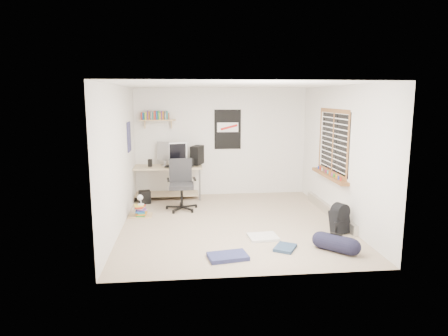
{
  "coord_description": "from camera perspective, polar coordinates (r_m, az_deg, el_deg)",
  "views": [
    {
      "loc": [
        -0.88,
        -7.04,
        2.3
      ],
      "look_at": [
        -0.15,
        0.16,
        1.01
      ],
      "focal_mm": 32.0,
      "sensor_mm": 36.0,
      "label": 1
    }
  ],
  "objects": [
    {
      "name": "keyboard",
      "position": [
        8.86,
        -7.01,
        0.23
      ],
      "size": [
        0.46,
        0.21,
        0.02
      ],
      "primitive_type": "cube",
      "rotation": [
        0.0,
        0.0,
        -0.12
      ],
      "color": "black",
      "rests_on": "desk"
    },
    {
      "name": "back_wall",
      "position": [
        9.4,
        -0.4,
        3.71
      ],
      "size": [
        4.0,
        0.01,
        2.5
      ],
      "primitive_type": "cube",
      "color": "silver",
      "rests_on": "ground"
    },
    {
      "name": "wall_shelf",
      "position": [
        9.21,
        -9.41,
        6.76
      ],
      "size": [
        0.8,
        0.22,
        0.24
      ],
      "primitive_type": "cube",
      "color": "tan",
      "rests_on": "back_wall"
    },
    {
      "name": "book_stack",
      "position": [
        8.0,
        -11.89,
        -5.69
      ],
      "size": [
        0.5,
        0.45,
        0.28
      ],
      "primitive_type": "cube",
      "rotation": [
        0.0,
        0.0,
        0.29
      ],
      "color": "brown",
      "rests_on": "floor"
    },
    {
      "name": "desk",
      "position": [
        9.26,
        -8.48,
        -2.05
      ],
      "size": [
        1.86,
        1.35,
        0.78
      ],
      "primitive_type": "cube",
      "rotation": [
        0.0,
        0.0,
        0.4
      ],
      "color": "#C3B987",
      "rests_on": "floor"
    },
    {
      "name": "floor",
      "position": [
        7.46,
        1.26,
        -7.87
      ],
      "size": [
        4.0,
        4.5,
        0.01
      ],
      "primitive_type": "cube",
      "color": "gray",
      "rests_on": "ground"
    },
    {
      "name": "poster_left_wall",
      "position": [
        8.35,
        -13.42,
        4.36
      ],
      "size": [
        0.02,
        0.42,
        0.6
      ],
      "primitive_type": "cube",
      "color": "navy",
      "rests_on": "left_wall"
    },
    {
      "name": "speaker_left",
      "position": [
        8.96,
        -10.52,
        0.72
      ],
      "size": [
        0.09,
        0.09,
        0.17
      ],
      "primitive_type": "cube",
      "rotation": [
        0.0,
        0.0,
        -0.14
      ],
      "color": "black",
      "rests_on": "desk"
    },
    {
      "name": "jeans_b",
      "position": [
        6.29,
        8.73,
        -11.19
      ],
      "size": [
        0.43,
        0.47,
        0.05
      ],
      "primitive_type": "cube",
      "rotation": [
        0.0,
        0.0,
        1.03
      ],
      "color": "navy",
      "rests_on": "floor"
    },
    {
      "name": "subwoofer",
      "position": [
        8.92,
        -11.26,
        -4.08
      ],
      "size": [
        0.29,
        0.29,
        0.27
      ],
      "primitive_type": "cube",
      "rotation": [
        0.0,
        0.0,
        0.22
      ],
      "color": "black",
      "rests_on": "floor"
    },
    {
      "name": "left_wall",
      "position": [
        7.21,
        -14.73,
        1.42
      ],
      "size": [
        0.01,
        4.5,
        2.5
      ],
      "primitive_type": "cube",
      "color": "silver",
      "rests_on": "ground"
    },
    {
      "name": "jeans_a",
      "position": [
        5.89,
        0.56,
        -12.52
      ],
      "size": [
        0.61,
        0.44,
        0.06
      ],
      "primitive_type": "cube",
      "rotation": [
        0.0,
        0.0,
        0.17
      ],
      "color": "navy",
      "rests_on": "floor"
    },
    {
      "name": "pc_tower",
      "position": [
        9.14,
        -3.86,
        1.86
      ],
      "size": [
        0.34,
        0.45,
        0.42
      ],
      "primitive_type": "cube",
      "rotation": [
        0.0,
        0.0,
        -0.4
      ],
      "color": "black",
      "rests_on": "desk"
    },
    {
      "name": "right_wall",
      "position": [
        7.68,
        16.32,
        1.86
      ],
      "size": [
        0.01,
        4.5,
        2.5
      ],
      "primitive_type": "cube",
      "color": "silver",
      "rests_on": "ground"
    },
    {
      "name": "monitor_left",
      "position": [
        9.15,
        -8.44,
        1.79
      ],
      "size": [
        0.38,
        0.28,
        0.43
      ],
      "primitive_type": "cube",
      "rotation": [
        0.0,
        0.0,
        -0.54
      ],
      "color": "#A4A3A8",
      "rests_on": "desk"
    },
    {
      "name": "baseboard_heater",
      "position": [
        8.17,
        14.8,
        -5.9
      ],
      "size": [
        0.08,
        2.5,
        0.18
      ],
      "primitive_type": "cube",
      "color": "#B7B2A8",
      "rests_on": "floor"
    },
    {
      "name": "speaker_right",
      "position": [
        8.89,
        -4.73,
        0.84
      ],
      "size": [
        0.12,
        0.12,
        0.19
      ],
      "primitive_type": "cube",
      "rotation": [
        0.0,
        0.0,
        0.29
      ],
      "color": "black",
      "rests_on": "desk"
    },
    {
      "name": "duffel_bag",
      "position": [
        6.33,
        15.7,
        -10.22
      ],
      "size": [
        0.37,
        0.37,
        0.51
      ],
      "primitive_type": "cylinder",
      "rotation": [
        0.0,
        0.0,
        -0.78
      ],
      "color": "black",
      "rests_on": "floor"
    },
    {
      "name": "monitor_right",
      "position": [
        8.87,
        -6.57,
        1.63
      ],
      "size": [
        0.41,
        0.19,
        0.44
      ],
      "primitive_type": "cube",
      "rotation": [
        0.0,
        0.0,
        0.23
      ],
      "color": "#A7A8AC",
      "rests_on": "desk"
    },
    {
      "name": "tshirt",
      "position": [
        6.71,
        5.6,
        -9.78
      ],
      "size": [
        0.5,
        0.43,
        0.04
      ],
      "primitive_type": "cube",
      "rotation": [
        0.0,
        0.0,
        0.08
      ],
      "color": "silver",
      "rests_on": "floor"
    },
    {
      "name": "poster_back_wall",
      "position": [
        9.36,
        0.53,
        5.53
      ],
      "size": [
        0.62,
        0.03,
        0.92
      ],
      "primitive_type": "cube",
      "color": "black",
      "rests_on": "back_wall"
    },
    {
      "name": "office_chair",
      "position": [
        8.22,
        -6.08,
        -2.65
      ],
      "size": [
        0.73,
        0.73,
        1.05
      ],
      "primitive_type": "cube",
      "rotation": [
        0.0,
        0.0,
        0.08
      ],
      "color": "#262629",
      "rests_on": "floor"
    },
    {
      "name": "backpack",
      "position": [
        7.15,
        16.19,
        -7.36
      ],
      "size": [
        0.38,
        0.35,
        0.41
      ],
      "primitive_type": "cube",
      "rotation": [
        0.0,
        0.0,
        0.43
      ],
      "color": "black",
      "rests_on": "floor"
    },
    {
      "name": "window",
      "position": [
        7.91,
        15.21,
        3.61
      ],
      "size": [
        0.1,
        1.5,
        1.26
      ],
      "primitive_type": "cube",
      "color": "brown",
      "rests_on": "right_wall"
    },
    {
      "name": "desk_lamp",
      "position": [
        7.92,
        -11.83,
        -4.13
      ],
      "size": [
        0.14,
        0.22,
        0.21
      ],
      "primitive_type": "cube",
      "rotation": [
        0.0,
        0.0,
        -0.06
      ],
      "color": "white",
      "rests_on": "book_stack"
    },
    {
      "name": "ceiling",
      "position": [
        7.1,
        1.34,
        11.78
      ],
      "size": [
        4.0,
        4.5,
        0.01
      ],
      "primitive_type": "cube",
      "color": "white",
      "rests_on": "ground"
    }
  ]
}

